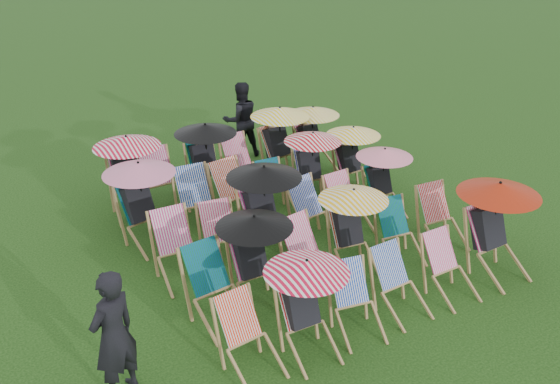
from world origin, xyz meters
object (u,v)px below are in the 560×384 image
person_rear (241,120)px  deckchair_0 (250,338)px  deckchair_29 (314,137)px  person_left (114,335)px  deckchair_5 (497,228)px

person_rear → deckchair_0: bearing=70.7°
deckchair_29 → person_rear: bearing=115.7°
person_left → deckchair_5: bearing=151.0°
deckchair_0 → person_rear: person_rear is taller
deckchair_0 → person_left: size_ratio=0.56×
deckchair_0 → deckchair_29: size_ratio=0.71×
deckchair_29 → person_left: person_left is taller
deckchair_0 → deckchair_5: 4.12m
deckchair_0 → deckchair_29: (4.00, 4.64, 0.22)m
deckchair_5 → deckchair_0: bearing=178.7°
deckchair_0 → deckchair_29: 6.14m
deckchair_5 → person_left: (-5.57, 0.41, 0.06)m
deckchair_0 → deckchair_5: (4.11, 0.01, 0.30)m
deckchair_5 → person_rear: person_rear is taller
deckchair_29 → person_rear: person_rear is taller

